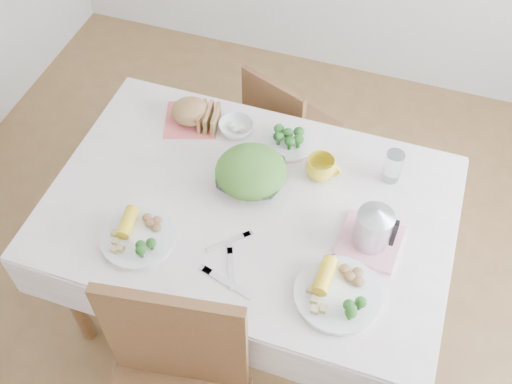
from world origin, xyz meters
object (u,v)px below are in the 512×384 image
(chair_far, at_px, (293,119))
(dinner_plate_left, at_px, (138,238))
(dining_table, at_px, (250,259))
(dinner_plate_right, at_px, (338,295))
(yellow_mug, at_px, (320,168))
(electric_kettle, at_px, (375,223))
(salad_bowl, at_px, (251,177))

(chair_far, relative_size, dinner_plate_left, 3.04)
(dining_table, height_order, chair_far, chair_far)
(dining_table, bearing_deg, chair_far, 93.14)
(dining_table, bearing_deg, dinner_plate_right, -33.73)
(dinner_plate_right, xyz_separation_m, yellow_mug, (-0.19, 0.49, 0.03))
(dinner_plate_right, relative_size, electric_kettle, 1.64)
(yellow_mug, height_order, electric_kettle, electric_kettle)
(dinner_plate_right, xyz_separation_m, electric_kettle, (0.06, 0.24, 0.11))
(dinner_plate_right, distance_m, electric_kettle, 0.27)
(yellow_mug, bearing_deg, chair_far, 114.61)
(dining_table, distance_m, electric_kettle, 0.69)
(yellow_mug, bearing_deg, dinner_plate_left, -137.15)
(dining_table, distance_m, salad_bowl, 0.43)
(dinner_plate_right, relative_size, yellow_mug, 2.53)
(chair_far, height_order, salad_bowl, chair_far)
(chair_far, bearing_deg, salad_bowl, 113.15)
(dining_table, relative_size, salad_bowl, 5.46)
(chair_far, distance_m, electric_kettle, 1.03)
(dinner_plate_right, distance_m, yellow_mug, 0.53)
(dining_table, distance_m, chair_far, 0.78)
(dining_table, bearing_deg, salad_bowl, 105.06)
(dining_table, xyz_separation_m, dinner_plate_left, (-0.32, -0.28, 0.40))
(dinner_plate_left, xyz_separation_m, electric_kettle, (0.78, 0.25, 0.11))
(dining_table, xyz_separation_m, chair_far, (-0.04, 0.78, 0.09))
(dinner_plate_left, bearing_deg, dining_table, 40.73)
(chair_far, xyz_separation_m, dinner_plate_right, (0.45, -1.05, 0.31))
(salad_bowl, height_order, dinner_plate_right, salad_bowl)
(salad_bowl, relative_size, yellow_mug, 2.20)
(electric_kettle, bearing_deg, chair_far, 137.04)
(salad_bowl, relative_size, electric_kettle, 1.43)
(dinner_plate_left, xyz_separation_m, dinner_plate_right, (0.73, 0.01, 0.00))
(dining_table, relative_size, dinner_plate_left, 5.26)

